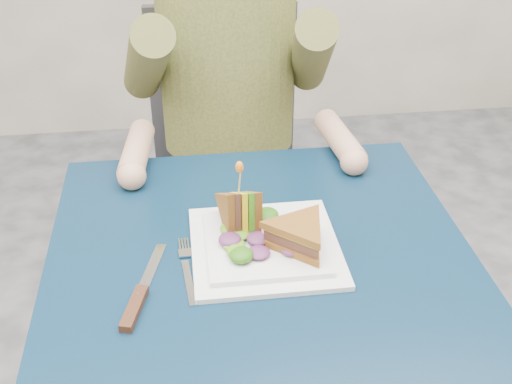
{
  "coord_description": "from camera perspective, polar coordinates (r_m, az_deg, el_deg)",
  "views": [
    {
      "loc": [
        -0.12,
        -0.88,
        1.43
      ],
      "look_at": [
        -0.0,
        0.07,
        0.82
      ],
      "focal_mm": 45.0,
      "sensor_mm": 36.0,
      "label": 1
    }
  ],
  "objects": [
    {
      "name": "sandwich_flat",
      "position": [
        1.11,
        3.84,
        -3.81
      ],
      "size": [
        0.19,
        0.19,
        0.05
      ],
      "color": "brown",
      "rests_on": "plate"
    },
    {
      "name": "onion_ring",
      "position": [
        1.13,
        1.55,
        -3.49
      ],
      "size": [
        0.04,
        0.04,
        0.02
      ],
      "primitive_type": "torus",
      "rotation": [
        0.44,
        0.0,
        0.0
      ],
      "color": "#9E4C7A",
      "rests_on": "plate"
    },
    {
      "name": "chair",
      "position": [
        1.86,
        -2.61,
        3.89
      ],
      "size": [
        0.42,
        0.4,
        0.93
      ],
      "color": "#47474C",
      "rests_on": "ground"
    },
    {
      "name": "toothpick",
      "position": [
        1.11,
        -1.46,
        0.98
      ],
      "size": [
        0.01,
        0.01,
        0.06
      ],
      "primitive_type": "cylinder",
      "rotation": [
        0.14,
        0.07,
        0.0
      ],
      "color": "tan",
      "rests_on": "sandwich_upright"
    },
    {
      "name": "diner",
      "position": [
        1.6,
        -2.58,
        13.76
      ],
      "size": [
        0.54,
        0.59,
        0.74
      ],
      "color": "brown",
      "rests_on": "chair"
    },
    {
      "name": "lettuce_spill",
      "position": [
        1.14,
        1.01,
        -3.58
      ],
      "size": [
        0.15,
        0.13,
        0.02
      ],
      "primitive_type": null,
      "color": "#337A14",
      "rests_on": "plate"
    },
    {
      "name": "table",
      "position": [
        1.18,
        0.46,
        -8.64
      ],
      "size": [
        0.75,
        0.75,
        0.73
      ],
      "color": "black",
      "rests_on": "ground"
    },
    {
      "name": "knife",
      "position": [
        1.05,
        -10.46,
        -9.44
      ],
      "size": [
        0.07,
        0.22,
        0.02
      ],
      "color": "silver",
      "rests_on": "table"
    },
    {
      "name": "fork",
      "position": [
        1.1,
        -6.11,
        -7.04
      ],
      "size": [
        0.03,
        0.18,
        0.01
      ],
      "color": "silver",
      "rests_on": "table"
    },
    {
      "name": "sandwich_upright",
      "position": [
        1.15,
        -1.42,
        -1.75
      ],
      "size": [
        0.08,
        0.13,
        0.13
      ],
      "color": "brown",
      "rests_on": "plate"
    },
    {
      "name": "toothpick_frill",
      "position": [
        1.1,
        -1.48,
        2.23
      ],
      "size": [
        0.01,
        0.01,
        0.02
      ],
      "primitive_type": "ellipsoid",
      "color": "orange",
      "rests_on": "sandwich_upright"
    },
    {
      "name": "plate",
      "position": [
        1.14,
        0.82,
        -4.75
      ],
      "size": [
        0.26,
        0.26,
        0.02
      ],
      "color": "white",
      "rests_on": "table"
    }
  ]
}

